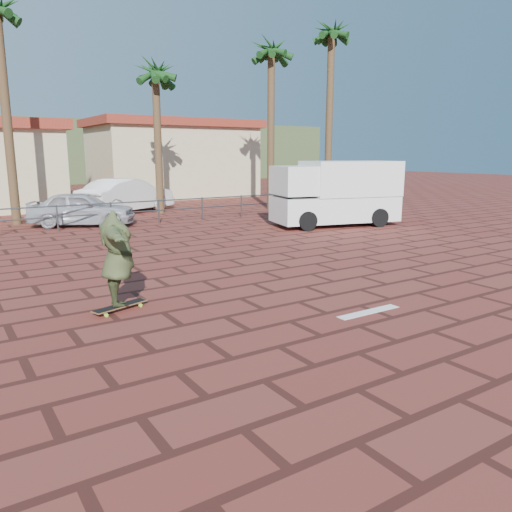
{
  "coord_description": "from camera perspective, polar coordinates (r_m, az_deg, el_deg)",
  "views": [
    {
      "loc": [
        -5.84,
        -7.44,
        2.88
      ],
      "look_at": [
        -0.37,
        0.97,
        0.8
      ],
      "focal_mm": 35.0,
      "sensor_mm": 36.0,
      "label": 1
    }
  ],
  "objects": [
    {
      "name": "palm_center",
      "position": [
        25.01,
        -11.43,
        19.48
      ],
      "size": [
        2.4,
        2.4,
        7.75
      ],
      "color": "brown",
      "rests_on": "ground"
    },
    {
      "name": "palm_right",
      "position": [
        26.49,
        1.76,
        21.91
      ],
      "size": [
        2.4,
        2.4,
        9.05
      ],
      "color": "brown",
      "rests_on": "ground"
    },
    {
      "name": "ground",
      "position": [
        9.88,
        4.9,
        -5.27
      ],
      "size": [
        120.0,
        120.0,
        0.0
      ],
      "primitive_type": "plane",
      "color": "maroon",
      "rests_on": "ground"
    },
    {
      "name": "street_sign",
      "position": [
        24.6,
        4.72,
        8.56
      ],
      "size": [
        0.44,
        0.16,
        2.22
      ],
      "rotation": [
        0.0,
        0.0,
        -0.29
      ],
      "color": "gray",
      "rests_on": "ground"
    },
    {
      "name": "building_east",
      "position": [
        34.35,
        -9.44,
        10.97
      ],
      "size": [
        10.6,
        6.6,
        5.0
      ],
      "color": "beige",
      "rests_on": "ground"
    },
    {
      "name": "palm_far_right",
      "position": [
        27.71,
        8.63,
        23.3
      ],
      "size": [
        2.4,
        2.4,
        10.05
      ],
      "color": "brown",
      "rests_on": "ground"
    },
    {
      "name": "car_silver",
      "position": [
        21.15,
        -19.26,
        5.12
      ],
      "size": [
        4.38,
        3.38,
        1.39
      ],
      "primitive_type": "imported",
      "rotation": [
        0.0,
        0.0,
        1.08
      ],
      "color": "#B0B1B7",
      "rests_on": "ground"
    },
    {
      "name": "car_white",
      "position": [
        25.33,
        -14.52,
        6.7
      ],
      "size": [
        5.31,
        3.85,
        1.67
      ],
      "primitive_type": "imported",
      "rotation": [
        0.0,
        0.0,
        2.04
      ],
      "color": "white",
      "rests_on": "ground"
    },
    {
      "name": "guardrail",
      "position": [
        20.42,
        -16.27,
        5.05
      ],
      "size": [
        24.06,
        0.06,
        1.0
      ],
      "color": "#47494F",
      "rests_on": "ground"
    },
    {
      "name": "skateboarder",
      "position": [
        9.41,
        -15.56,
        -0.29
      ],
      "size": [
        0.91,
        2.24,
        1.77
      ],
      "primitive_type": "imported",
      "rotation": [
        0.0,
        0.0,
        1.42
      ],
      "color": "#3B4525",
      "rests_on": "longboard"
    },
    {
      "name": "campervan",
      "position": [
        20.4,
        9.15,
        7.25
      ],
      "size": [
        5.3,
        3.21,
        2.56
      ],
      "rotation": [
        0.0,
        0.0,
        -0.25
      ],
      "color": "white",
      "rests_on": "ground"
    },
    {
      "name": "longboard",
      "position": [
        9.63,
        -15.27,
        -5.56
      ],
      "size": [
        1.12,
        0.57,
        0.11
      ],
      "rotation": [
        0.0,
        0.0,
        0.32
      ],
      "color": "olive",
      "rests_on": "ground"
    },
    {
      "name": "paint_stripe",
      "position": [
        9.48,
        12.76,
        -6.24
      ],
      "size": [
        1.4,
        0.22,
        0.01
      ],
      "primitive_type": "cube",
      "color": "white",
      "rests_on": "ground"
    }
  ]
}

